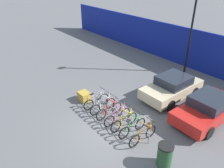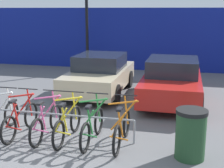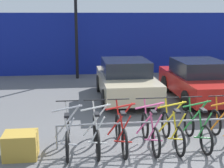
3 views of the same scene
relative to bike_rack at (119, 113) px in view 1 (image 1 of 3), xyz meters
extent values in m
plane|color=#59595B|center=(0.20, -0.68, -0.49)|extent=(120.00, 120.00, 0.00)
cube|color=navy|center=(0.20, 8.82, 1.02)|extent=(36.00, 0.16, 3.02)
cylinder|color=gray|center=(0.00, 0.00, 0.06)|extent=(4.16, 0.04, 0.04)
cylinder|color=gray|center=(-2.08, 0.00, -0.22)|extent=(0.04, 0.04, 0.55)
cylinder|color=gray|center=(2.08, 0.00, -0.22)|extent=(0.04, 0.04, 0.55)
torus|color=black|center=(-1.83, -0.68, -0.16)|extent=(0.06, 0.66, 0.66)
torus|color=black|center=(-1.83, 0.38, -0.16)|extent=(0.06, 0.66, 0.66)
cylinder|color=#B7B7BC|center=(-1.83, 0.01, 0.16)|extent=(0.60, 0.04, 0.76)
cylinder|color=#B7B7BC|center=(-1.83, -0.04, 0.47)|extent=(0.68, 0.04, 0.16)
cylinder|color=#B7B7BC|center=(-1.83, -0.33, 0.10)|extent=(0.14, 0.04, 0.63)
cylinder|color=#B7B7BC|center=(-1.83, -0.53, 0.12)|extent=(0.32, 0.03, 0.58)
cylinder|color=#B7B7BC|center=(-1.83, -0.48, -0.19)|extent=(0.40, 0.03, 0.08)
cylinder|color=#B7B7BC|center=(-1.83, 0.33, 0.18)|extent=(0.12, 0.04, 0.69)
cylinder|color=black|center=(-1.83, 0.29, 0.55)|extent=(0.52, 0.03, 0.03)
cube|color=black|center=(-1.83, -0.42, 0.44)|extent=(0.10, 0.22, 0.05)
torus|color=black|center=(-1.20, -0.68, -0.16)|extent=(0.06, 0.66, 0.66)
torus|color=black|center=(-1.20, 0.38, -0.16)|extent=(0.06, 0.66, 0.66)
cylinder|color=silver|center=(-1.20, 0.01, 0.16)|extent=(0.60, 0.04, 0.76)
cylinder|color=silver|center=(-1.20, -0.04, 0.47)|extent=(0.68, 0.04, 0.16)
cylinder|color=silver|center=(-1.20, -0.33, 0.10)|extent=(0.14, 0.04, 0.63)
cylinder|color=silver|center=(-1.20, -0.53, 0.12)|extent=(0.32, 0.03, 0.58)
cylinder|color=silver|center=(-1.20, -0.48, -0.19)|extent=(0.40, 0.03, 0.08)
cylinder|color=silver|center=(-1.20, 0.33, 0.18)|extent=(0.12, 0.04, 0.69)
cylinder|color=black|center=(-1.20, 0.29, 0.55)|extent=(0.52, 0.03, 0.03)
cube|color=black|center=(-1.20, -0.42, 0.44)|extent=(0.10, 0.22, 0.05)
torus|color=black|center=(-0.64, -0.68, -0.16)|extent=(0.06, 0.66, 0.66)
torus|color=black|center=(-0.64, 0.38, -0.16)|extent=(0.06, 0.66, 0.66)
cylinder|color=red|center=(-0.64, 0.01, 0.16)|extent=(0.60, 0.04, 0.76)
cylinder|color=red|center=(-0.64, -0.04, 0.47)|extent=(0.68, 0.04, 0.16)
cylinder|color=red|center=(-0.64, -0.33, 0.10)|extent=(0.14, 0.04, 0.63)
cylinder|color=red|center=(-0.64, -0.53, 0.12)|extent=(0.32, 0.03, 0.58)
cylinder|color=red|center=(-0.64, -0.48, -0.19)|extent=(0.40, 0.03, 0.08)
cylinder|color=red|center=(-0.64, 0.33, 0.18)|extent=(0.12, 0.04, 0.69)
cylinder|color=black|center=(-0.64, 0.29, 0.55)|extent=(0.52, 0.03, 0.03)
cube|color=black|center=(-0.64, -0.42, 0.44)|extent=(0.10, 0.22, 0.05)
torus|color=black|center=(0.03, -0.68, -0.16)|extent=(0.06, 0.66, 0.66)
torus|color=black|center=(0.03, 0.38, -0.16)|extent=(0.06, 0.66, 0.66)
cylinder|color=#E55993|center=(0.03, 0.01, 0.16)|extent=(0.60, 0.04, 0.76)
cylinder|color=#E55993|center=(0.03, -0.04, 0.47)|extent=(0.68, 0.04, 0.16)
cylinder|color=#E55993|center=(0.03, -0.33, 0.10)|extent=(0.14, 0.04, 0.63)
cylinder|color=#E55993|center=(0.03, -0.53, 0.12)|extent=(0.32, 0.03, 0.58)
cylinder|color=#E55993|center=(0.03, -0.48, -0.19)|extent=(0.40, 0.03, 0.08)
cylinder|color=#E55993|center=(0.03, 0.33, 0.18)|extent=(0.12, 0.04, 0.69)
cylinder|color=black|center=(0.03, 0.29, 0.55)|extent=(0.52, 0.03, 0.03)
cube|color=black|center=(0.03, -0.42, 0.44)|extent=(0.10, 0.22, 0.05)
torus|color=black|center=(0.55, -0.68, -0.16)|extent=(0.06, 0.66, 0.66)
torus|color=black|center=(0.55, 0.38, -0.16)|extent=(0.06, 0.66, 0.66)
cylinder|color=yellow|center=(0.55, 0.01, 0.16)|extent=(0.60, 0.04, 0.76)
cylinder|color=yellow|center=(0.55, -0.04, 0.47)|extent=(0.68, 0.04, 0.16)
cylinder|color=yellow|center=(0.55, -0.33, 0.10)|extent=(0.14, 0.04, 0.63)
cylinder|color=yellow|center=(0.55, -0.53, 0.12)|extent=(0.32, 0.03, 0.58)
cylinder|color=yellow|center=(0.55, -0.48, -0.19)|extent=(0.40, 0.03, 0.08)
cylinder|color=yellow|center=(0.55, 0.33, 0.18)|extent=(0.12, 0.04, 0.69)
cylinder|color=black|center=(0.55, 0.29, 0.55)|extent=(0.52, 0.03, 0.03)
cube|color=black|center=(0.55, -0.42, 0.44)|extent=(0.10, 0.22, 0.05)
torus|color=black|center=(1.15, -0.68, -0.16)|extent=(0.06, 0.66, 0.66)
torus|color=black|center=(1.15, 0.38, -0.16)|extent=(0.06, 0.66, 0.66)
cylinder|color=#288438|center=(1.15, 0.01, 0.16)|extent=(0.60, 0.04, 0.76)
cylinder|color=#288438|center=(1.15, -0.04, 0.47)|extent=(0.68, 0.04, 0.16)
cylinder|color=#288438|center=(1.15, -0.33, 0.10)|extent=(0.14, 0.04, 0.63)
cylinder|color=#288438|center=(1.15, -0.53, 0.12)|extent=(0.32, 0.03, 0.58)
cylinder|color=#288438|center=(1.15, -0.48, -0.19)|extent=(0.40, 0.03, 0.08)
cylinder|color=#288438|center=(1.15, 0.33, 0.18)|extent=(0.12, 0.04, 0.69)
cylinder|color=black|center=(1.15, 0.29, 0.55)|extent=(0.52, 0.03, 0.03)
cube|color=black|center=(1.15, -0.42, 0.44)|extent=(0.10, 0.22, 0.05)
torus|color=black|center=(1.83, -0.68, -0.16)|extent=(0.06, 0.66, 0.66)
torus|color=black|center=(1.83, 0.38, -0.16)|extent=(0.06, 0.66, 0.66)
cylinder|color=orange|center=(1.83, 0.01, 0.16)|extent=(0.60, 0.04, 0.76)
cylinder|color=orange|center=(1.83, -0.04, 0.47)|extent=(0.68, 0.04, 0.16)
cylinder|color=orange|center=(1.83, -0.33, 0.10)|extent=(0.14, 0.04, 0.63)
cylinder|color=orange|center=(1.83, -0.53, 0.12)|extent=(0.32, 0.03, 0.58)
cylinder|color=orange|center=(1.83, -0.48, -0.19)|extent=(0.40, 0.03, 0.08)
cylinder|color=orange|center=(1.83, 0.33, 0.18)|extent=(0.12, 0.04, 0.69)
cylinder|color=black|center=(1.83, 0.29, 0.55)|extent=(0.52, 0.03, 0.03)
cube|color=black|center=(1.83, -0.42, 0.44)|extent=(0.10, 0.22, 0.05)
cube|color=#C1B28E|center=(0.15, 4.02, 0.07)|extent=(1.80, 3.99, 0.62)
cube|color=#1E232D|center=(0.15, 4.12, 0.64)|extent=(1.58, 1.83, 0.52)
cylinder|color=black|center=(-0.70, 5.18, -0.17)|extent=(0.20, 0.64, 0.64)
cylinder|color=black|center=(1.01, 5.18, -0.17)|extent=(0.20, 0.64, 0.64)
cylinder|color=black|center=(-0.70, 2.87, -0.17)|extent=(0.20, 0.64, 0.64)
cylinder|color=black|center=(1.01, 2.87, -0.17)|extent=(0.20, 0.64, 0.64)
cube|color=red|center=(2.71, 3.62, 0.07)|extent=(1.80, 4.08, 0.62)
cube|color=#1E232D|center=(2.71, 3.72, 0.64)|extent=(1.58, 1.88, 0.52)
cylinder|color=black|center=(1.85, 4.80, -0.17)|extent=(0.20, 0.64, 0.64)
cylinder|color=black|center=(1.85, 2.44, -0.17)|extent=(0.20, 0.64, 0.64)
cylinder|color=black|center=(3.56, 2.44, -0.17)|extent=(0.20, 0.64, 0.64)
cylinder|color=black|center=(-1.53, 7.83, 3.11)|extent=(0.14, 0.14, 7.21)
cylinder|color=#234728|center=(3.29, -0.42, -0.02)|extent=(0.60, 0.60, 0.95)
cylinder|color=black|center=(3.29, -0.42, 0.50)|extent=(0.63, 0.63, 0.08)
cube|color=#B28C33|center=(-2.82, -0.34, -0.22)|extent=(0.70, 0.56, 0.55)
camera|label=1|loc=(6.88, -5.95, 6.59)|focal=35.00mm
camera|label=2|loc=(3.12, -6.45, 2.46)|focal=50.00mm
camera|label=3|loc=(-1.63, -6.67, 2.52)|focal=50.00mm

